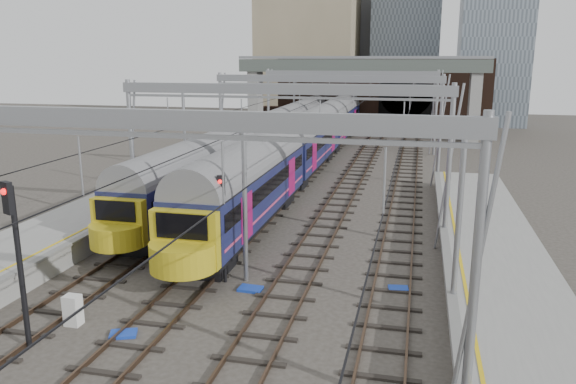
% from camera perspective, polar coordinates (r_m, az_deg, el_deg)
% --- Properties ---
extents(ground, '(160.00, 160.00, 0.00)m').
position_cam_1_polar(ground, '(22.15, -5.83, -10.87)').
color(ground, '#38332D').
rests_on(ground, ground).
extents(platform_left, '(4.32, 55.00, 1.12)m').
position_cam_1_polar(platform_left, '(28.68, -23.85, -5.05)').
color(platform_left, gray).
rests_on(platform_left, ground).
extents(platform_right, '(4.32, 47.00, 1.12)m').
position_cam_1_polar(platform_right, '(19.81, 22.43, -13.19)').
color(platform_right, gray).
rests_on(platform_right, ground).
extents(tracks, '(14.40, 80.00, 0.22)m').
position_cam_1_polar(tracks, '(35.86, 1.93, -1.18)').
color(tracks, '#4C3828').
rests_on(tracks, ground).
extents(overhead_line, '(16.80, 80.00, 8.00)m').
position_cam_1_polar(overhead_line, '(41.15, 3.80, 9.95)').
color(overhead_line, gray).
rests_on(overhead_line, ground).
extents(retaining_wall, '(28.00, 2.75, 9.00)m').
position_cam_1_polar(retaining_wall, '(71.32, 8.99, 9.52)').
color(retaining_wall, '#321E16').
rests_on(retaining_wall, ground).
extents(overbridge, '(28.00, 3.00, 9.25)m').
position_cam_1_polar(overbridge, '(65.40, 7.43, 11.80)').
color(overbridge, gray).
rests_on(overbridge, ground).
extents(city_skyline, '(37.50, 27.50, 60.00)m').
position_cam_1_polar(city_skyline, '(89.95, 11.16, 18.38)').
color(city_skyline, tan).
rests_on(city_skyline, ground).
extents(train_main, '(2.87, 66.24, 4.91)m').
position_cam_1_polar(train_main, '(53.51, 3.71, 6.43)').
color(train_main, black).
rests_on(train_main, ground).
extents(train_second, '(2.59, 59.88, 4.52)m').
position_cam_1_polar(train_second, '(53.19, -0.78, 6.23)').
color(train_second, black).
rests_on(train_second, ground).
extents(signal_near_left, '(0.43, 0.49, 5.51)m').
position_cam_1_polar(signal_near_left, '(19.32, -25.88, -5.05)').
color(signal_near_left, black).
rests_on(signal_near_left, ground).
extents(signal_near_centre, '(0.37, 0.46, 4.58)m').
position_cam_1_polar(signal_near_centre, '(22.82, -6.64, -2.35)').
color(signal_near_centre, black).
rests_on(signal_near_centre, ground).
extents(relay_cabinet, '(0.55, 0.46, 1.10)m').
position_cam_1_polar(relay_cabinet, '(21.31, -21.01, -11.15)').
color(relay_cabinet, silver).
rests_on(relay_cabinet, ground).
extents(equip_cover_a, '(1.04, 0.89, 0.10)m').
position_cam_1_polar(equip_cover_a, '(20.26, -16.39, -13.66)').
color(equip_cover_a, '#173AB3').
rests_on(equip_cover_a, ground).
extents(equip_cover_b, '(0.96, 0.71, 0.11)m').
position_cam_1_polar(equip_cover_b, '(22.94, -3.85, -9.78)').
color(equip_cover_b, '#173AB3').
rests_on(equip_cover_b, ground).
extents(equip_cover_c, '(0.86, 0.65, 0.09)m').
position_cam_1_polar(equip_cover_c, '(23.36, 11.14, -9.60)').
color(equip_cover_c, '#173AB3').
rests_on(equip_cover_c, ground).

